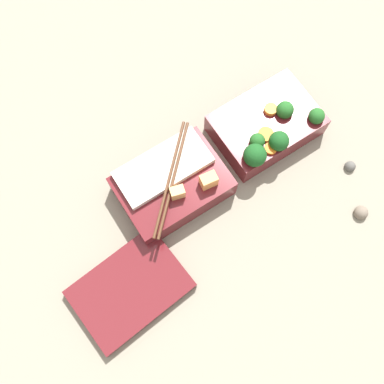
{
  "coord_description": "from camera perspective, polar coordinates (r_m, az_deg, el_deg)",
  "views": [
    {
      "loc": [
        0.2,
        0.25,
        0.77
      ],
      "look_at": [
        0.07,
        0.04,
        0.05
      ],
      "focal_mm": 42.0,
      "sensor_mm": 36.0,
      "label": 1
    }
  ],
  "objects": [
    {
      "name": "bento_tray_vegetable",
      "position": [
        0.84,
        9.54,
        8.08
      ],
      "size": [
        0.18,
        0.13,
        0.08
      ],
      "color": "maroon",
      "rests_on": "ground_plane"
    },
    {
      "name": "pebble_1",
      "position": [
        0.84,
        20.66,
        -2.47
      ],
      "size": [
        0.02,
        0.02,
        0.02
      ],
      "primitive_type": "sphere",
      "color": "#7A6B5B",
      "rests_on": "ground_plane"
    },
    {
      "name": "bento_tray_rice",
      "position": [
        0.78,
        -2.57,
        1.01
      ],
      "size": [
        0.18,
        0.16,
        0.08
      ],
      "color": "maroon",
      "rests_on": "ground_plane"
    },
    {
      "name": "ground_plane",
      "position": [
        0.83,
        2.53,
        3.77
      ],
      "size": [
        3.0,
        3.0,
        0.0
      ],
      "primitive_type": "plane",
      "color": "gray"
    },
    {
      "name": "pebble_2",
      "position": [
        0.87,
        19.42,
        3.07
      ],
      "size": [
        0.02,
        0.02,
        0.02
      ],
      "primitive_type": "sphere",
      "color": "#595651",
      "rests_on": "ground_plane"
    },
    {
      "name": "bento_lid",
      "position": [
        0.77,
        -7.84,
        -12.11
      ],
      "size": [
        0.19,
        0.14,
        0.02
      ],
      "primitive_type": "cube",
      "rotation": [
        0.0,
        0.0,
        0.1
      ],
      "color": "maroon",
      "rests_on": "ground_plane"
    }
  ]
}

